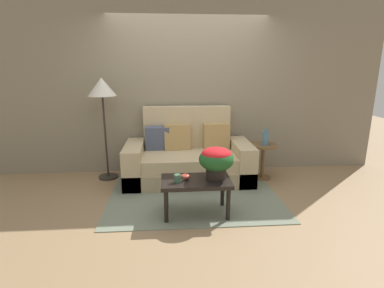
{
  "coord_description": "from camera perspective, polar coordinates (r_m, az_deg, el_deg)",
  "views": [
    {
      "loc": [
        -0.32,
        -3.74,
        1.73
      ],
      "look_at": [
        -0.02,
        0.1,
        0.73
      ],
      "focal_mm": 28.09,
      "sensor_mm": 36.0,
      "label": 1
    }
  ],
  "objects": [
    {
      "name": "potted_plant",
      "position": [
        3.53,
        4.64,
        -2.95
      ],
      "size": [
        0.41,
        0.41,
        0.37
      ],
      "color": "black",
      "rests_on": "coffee_table"
    },
    {
      "name": "table_vase",
      "position": [
        4.74,
        13.77,
        1.14
      ],
      "size": [
        0.11,
        0.11,
        0.27
      ],
      "color": "slate",
      "rests_on": "side_table"
    },
    {
      "name": "ground_plane",
      "position": [
        4.14,
        0.41,
        -10.16
      ],
      "size": [
        14.0,
        14.0,
        0.0
      ],
      "primitive_type": "plane",
      "color": "#997A56"
    },
    {
      "name": "snack_bowl",
      "position": [
        3.55,
        -1.31,
        -6.17
      ],
      "size": [
        0.11,
        0.11,
        0.06
      ],
      "color": "#B2382D",
      "rests_on": "coffee_table"
    },
    {
      "name": "floor_lamp",
      "position": [
        4.72,
        -16.69,
        9.27
      ],
      "size": [
        0.42,
        0.42,
        1.57
      ],
      "color": "#2D2823",
      "rests_on": "ground"
    },
    {
      "name": "area_rug",
      "position": [
        4.18,
        0.35,
        -9.82
      ],
      "size": [
        2.28,
        1.7,
        0.01
      ],
      "primitive_type": "cube",
      "color": "gray",
      "rests_on": "ground"
    },
    {
      "name": "coffee_mug",
      "position": [
        3.46,
        -2.75,
        -6.53
      ],
      "size": [
        0.12,
        0.08,
        0.09
      ],
      "color": "#3D664C",
      "rests_on": "coffee_table"
    },
    {
      "name": "wall_back",
      "position": [
        4.98,
        -0.76,
        11.91
      ],
      "size": [
        6.4,
        0.12,
        3.0
      ],
      "primitive_type": "cube",
      "color": "gray",
      "rests_on": "ground"
    },
    {
      "name": "side_table",
      "position": [
        4.82,
        13.32,
        -2.05
      ],
      "size": [
        0.43,
        0.43,
        0.55
      ],
      "color": "brown",
      "rests_on": "ground"
    },
    {
      "name": "coffee_table",
      "position": [
        3.57,
        0.76,
        -7.69
      ],
      "size": [
        0.82,
        0.48,
        0.44
      ],
      "color": "black",
      "rests_on": "ground"
    },
    {
      "name": "couch",
      "position": [
        4.69,
        -0.73,
        -2.89
      ],
      "size": [
        1.92,
        0.94,
        1.11
      ],
      "color": "tan",
      "rests_on": "ground"
    }
  ]
}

